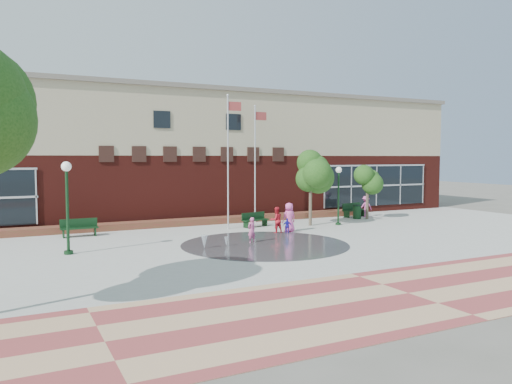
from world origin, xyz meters
name	(u,v)px	position (x,y,z in m)	size (l,w,h in m)	color
ground	(296,255)	(0.00, 0.00, 0.00)	(120.00, 120.00, 0.00)	#666056
plaza_concrete	(256,242)	(0.00, 4.00, 0.00)	(46.00, 18.00, 0.01)	#A8A8A0
paver_band	(408,294)	(0.00, -7.00, 0.00)	(46.00, 6.00, 0.01)	#9A3D3C
splash_pad	(265,245)	(0.00, 3.00, 0.00)	(8.40, 8.40, 0.01)	#383A3D
library_building	(176,154)	(0.00, 17.48, 4.64)	(44.40, 10.40, 9.20)	#541813
flower_bed	(204,224)	(0.00, 11.60, 0.00)	(26.00, 1.20, 0.40)	maroon
flagpole_left	(229,154)	(0.59, 8.90, 4.56)	(0.96, 0.16, 8.19)	silver
flagpole_right	(256,157)	(3.47, 11.00, 4.39)	(0.97, 0.16, 7.86)	silver
lamp_left	(67,197)	(-9.09, 4.76, 2.61)	(0.44, 0.44, 4.20)	#113217
lamp_right	(339,189)	(7.62, 7.35, 2.35)	(0.40, 0.40, 3.78)	#113217
bench_left	(79,231)	(-8.00, 9.79, 0.32)	(1.99, 0.56, 1.00)	#113217
bench_mid	(255,222)	(2.39, 8.90, 0.30)	(1.91, 0.93, 0.92)	#113217
bench_right	(354,213)	(11.28, 10.47, 0.33)	(2.10, 1.03, 1.02)	#113217
trash_can	(357,212)	(10.70, 9.35, 0.51)	(0.61, 0.61, 0.99)	#113217
tree_mid	(311,171)	(5.84, 7.91, 3.49)	(2.84, 2.84, 4.79)	#453A2D
tree_small_right	(368,180)	(11.25, 8.93, 2.76)	(2.21, 2.21, 3.78)	#453A2D
water_jet_a	(204,249)	(-3.14, 3.25, 0.00)	(0.33, 0.33, 0.64)	white
water_jet_b	(226,247)	(-1.94, 3.37, 0.00)	(0.20, 0.20, 0.46)	white
child_splash	(252,230)	(-0.37, 3.78, 0.66)	(0.48, 0.32, 1.33)	#D65595
adult_red	(276,220)	(2.36, 6.11, 0.76)	(0.74, 0.58, 1.53)	red
adult_pink	(289,217)	(3.27, 6.19, 0.86)	(0.84, 0.55, 1.73)	#F256AF
child_blue	(287,226)	(2.81, 5.61, 0.45)	(0.53, 0.22, 0.90)	#211BB2
person_bench	(366,207)	(12.02, 10.05, 0.77)	(1.00, 0.57, 1.55)	#CC4F9C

